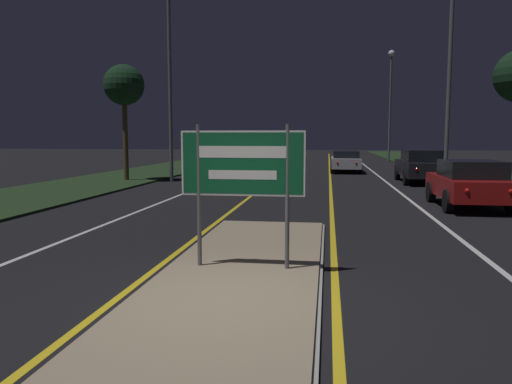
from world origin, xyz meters
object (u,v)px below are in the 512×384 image
object	(u,v)px
car_approaching_0	(244,167)
car_receding_2	(345,161)
streetlight_left_near	(169,56)
car_receding_1	(421,165)
car_approaching_1	(235,156)
streetlight_right_near	(452,16)
car_receding_0	(469,183)
highway_sign	(243,169)
streetlight_right_far	(391,89)

from	to	relation	value
car_approaching_0	car_receding_2	bearing A→B (deg)	59.68
streetlight_left_near	car_receding_1	world-z (taller)	streetlight_left_near
car_receding_1	car_approaching_1	world-z (taller)	car_receding_1
streetlight_right_near	car_receding_1	xyz separation A→B (m)	(-0.74, 1.83, -6.50)
car_receding_2	car_approaching_1	xyz separation A→B (m)	(-8.12, 5.53, 0.07)
streetlight_left_near	car_receding_0	xyz separation A→B (m)	(12.01, -7.61, -5.30)
highway_sign	car_approaching_0	distance (m)	15.65
car_receding_0	car_receding_1	world-z (taller)	car_receding_1
car_receding_0	highway_sign	bearing A→B (deg)	-124.22
car_approaching_0	car_approaching_1	bearing A→B (deg)	102.31
streetlight_left_near	streetlight_right_far	size ratio (longest dim) A/B	1.05
car_receding_0	car_receding_2	xyz separation A→B (m)	(-3.25, 15.65, -0.07)
streetlight_right_far	car_approaching_0	xyz separation A→B (m)	(-9.27, -22.31, -5.61)
highway_sign	streetlight_right_far	distance (m)	38.59
car_receding_2	car_approaching_0	xyz separation A→B (m)	(-5.04, -8.61, 0.06)
car_receding_1	highway_sign	bearing A→B (deg)	-108.74
streetlight_right_near	car_approaching_1	distance (m)	19.97
highway_sign	car_approaching_1	world-z (taller)	highway_sign
car_receding_2	car_approaching_0	world-z (taller)	car_approaching_0
highway_sign	streetlight_right_near	bearing A→B (deg)	66.79
streetlight_right_far	highway_sign	bearing A→B (deg)	-100.05
car_approaching_0	car_approaching_1	distance (m)	14.47
highway_sign	streetlight_right_far	bearing A→B (deg)	79.95
highway_sign	car_receding_0	world-z (taller)	highway_sign
streetlight_right_far	car_receding_0	xyz separation A→B (m)	(-0.98, -29.34, -5.60)
car_receding_0	streetlight_left_near	bearing A→B (deg)	147.63
streetlight_right_near	streetlight_right_far	distance (m)	22.60
car_receding_0	car_approaching_1	size ratio (longest dim) A/B	0.95
car_receding_0	car_approaching_1	distance (m)	24.03
streetlight_right_far	car_receding_0	size ratio (longest dim) A/B	2.38
streetlight_left_near	car_receding_2	world-z (taller)	streetlight_left_near
streetlight_left_near	car_approaching_1	distance (m)	14.57
streetlight_right_near	car_receding_2	bearing A→B (deg)	114.49
streetlight_left_near	car_approaching_1	size ratio (longest dim) A/B	2.37
car_approaching_0	highway_sign	bearing A→B (deg)	-80.45
streetlight_right_near	car_receding_0	bearing A→B (deg)	-96.71
highway_sign	car_receding_0	bearing A→B (deg)	55.78
highway_sign	car_receding_1	size ratio (longest dim) A/B	0.48
streetlight_right_near	car_receding_0	world-z (taller)	streetlight_right_near
car_receding_1	car_approaching_1	xyz separation A→B (m)	(-11.43, 12.58, -0.06)
highway_sign	streetlight_left_near	size ratio (longest dim) A/B	0.23
highway_sign	car_approaching_0	bearing A→B (deg)	99.55
streetlight_left_near	car_receding_2	size ratio (longest dim) A/B	2.10
streetlight_left_near	car_approaching_0	xyz separation A→B (m)	(3.72, -0.58, -5.31)
car_receding_1	streetlight_left_near	bearing A→B (deg)	-175.36
streetlight_right_far	car_receding_2	xyz separation A→B (m)	(-4.24, -13.70, -5.67)
highway_sign	streetlight_right_near	world-z (taller)	streetlight_right_near
highway_sign	car_approaching_1	distance (m)	30.10
streetlight_left_near	streetlight_right_far	world-z (taller)	streetlight_left_near
car_receding_0	car_receding_1	xyz separation A→B (m)	(0.06, 8.59, 0.06)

